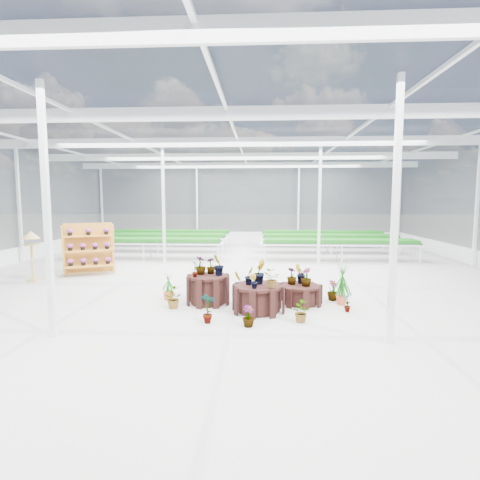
{
  "coord_description": "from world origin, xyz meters",
  "views": [
    {
      "loc": [
        0.74,
        -10.39,
        2.45
      ],
      "look_at": [
        0.16,
        0.54,
        1.3
      ],
      "focal_mm": 28.0,
      "sensor_mm": 36.0,
      "label": 1
    }
  ],
  "objects_px": {
    "plinth_mid": "(258,298)",
    "plinth_low": "(300,294)",
    "bird_table": "(32,256)",
    "plinth_tall": "(208,289)",
    "shelf_rack": "(89,249)"
  },
  "relations": [
    {
      "from": "plinth_tall",
      "to": "plinth_mid",
      "type": "xyz_separation_m",
      "value": [
        1.2,
        -0.6,
        -0.04
      ]
    },
    {
      "from": "shelf_rack",
      "to": "bird_table",
      "type": "xyz_separation_m",
      "value": [
        -1.25,
        -1.15,
        -0.08
      ]
    },
    {
      "from": "plinth_mid",
      "to": "shelf_rack",
      "type": "distance_m",
      "value": 6.92
    },
    {
      "from": "plinth_tall",
      "to": "bird_table",
      "type": "distance_m",
      "value": 6.13
    },
    {
      "from": "plinth_low",
      "to": "plinth_tall",
      "type": "bearing_deg",
      "value": -177.4
    },
    {
      "from": "plinth_mid",
      "to": "bird_table",
      "type": "height_order",
      "value": "bird_table"
    },
    {
      "from": "plinth_mid",
      "to": "plinth_low",
      "type": "relative_size",
      "value": 1.12
    },
    {
      "from": "plinth_mid",
      "to": "bird_table",
      "type": "relative_size",
      "value": 0.73
    },
    {
      "from": "plinth_tall",
      "to": "plinth_mid",
      "type": "distance_m",
      "value": 1.34
    },
    {
      "from": "plinth_low",
      "to": "shelf_rack",
      "type": "height_order",
      "value": "shelf_rack"
    },
    {
      "from": "plinth_mid",
      "to": "plinth_low",
      "type": "height_order",
      "value": "plinth_mid"
    },
    {
      "from": "plinth_tall",
      "to": "bird_table",
      "type": "bearing_deg",
      "value": 158.85
    },
    {
      "from": "plinth_tall",
      "to": "plinth_low",
      "type": "height_order",
      "value": "plinth_tall"
    },
    {
      "from": "plinth_mid",
      "to": "plinth_low",
      "type": "xyz_separation_m",
      "value": [
        1.0,
        0.7,
        -0.07
      ]
    },
    {
      "from": "bird_table",
      "to": "plinth_low",
      "type": "bearing_deg",
      "value": -19.19
    }
  ]
}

